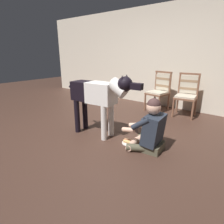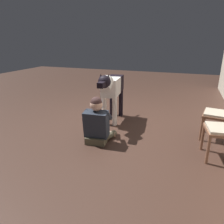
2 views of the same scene
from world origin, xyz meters
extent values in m
plane|color=#3F2920|center=(0.00, 0.00, 0.00)|extent=(15.37, 15.37, 0.00)
cylinder|color=brown|center=(0.32, 1.87, 0.21)|extent=(0.04, 0.04, 0.42)
cylinder|color=brown|center=(-0.09, 1.94, 0.21)|extent=(0.04, 0.04, 0.42)
cube|color=brown|center=(0.15, 2.11, 0.44)|extent=(0.53, 0.53, 0.04)
cube|color=#C0B39B|center=(0.15, 2.11, 0.48)|extent=(0.48, 0.48, 0.04)
cylinder|color=brown|center=(1.08, 1.93, 0.21)|extent=(0.04, 0.04, 0.42)
cylinder|color=brown|center=(0.67, 1.88, 0.21)|extent=(0.04, 0.04, 0.42)
cube|color=brown|center=(0.85, 2.11, 0.44)|extent=(0.52, 0.52, 0.04)
cube|color=#C0B39B|center=(0.85, 2.11, 0.48)|extent=(0.48, 0.48, 0.04)
cube|color=#4F4B38|center=(1.04, 0.19, 0.06)|extent=(0.27, 0.36, 0.12)
cylinder|color=#4F4B38|center=(0.90, 0.02, 0.07)|extent=(0.40, 0.30, 0.11)
cylinder|color=#E8B396|center=(0.74, 0.08, 0.06)|extent=(0.15, 0.37, 0.09)
cylinder|color=#4F4B38|center=(0.87, 0.33, 0.07)|extent=(0.41, 0.24, 0.11)
cylinder|color=#E8B396|center=(0.73, 0.25, 0.06)|extent=(0.10, 0.36, 0.09)
cube|color=#252C38|center=(1.02, 0.19, 0.34)|extent=(0.30, 0.42, 0.47)
cylinder|color=#252C38|center=(0.90, 0.00, 0.46)|extent=(0.30, 0.11, 0.24)
cylinder|color=#E8B396|center=(0.70, 0.03, 0.30)|extent=(0.27, 0.09, 0.12)
cylinder|color=#252C38|center=(0.87, 0.35, 0.46)|extent=(0.30, 0.11, 0.24)
cylinder|color=#E8B396|center=(0.68, 0.28, 0.30)|extent=(0.28, 0.13, 0.12)
sphere|color=#E8B396|center=(1.00, 0.19, 0.68)|extent=(0.21, 0.21, 0.21)
sphere|color=#442C2A|center=(1.00, 0.19, 0.71)|extent=(0.19, 0.19, 0.19)
cylinder|color=silver|center=(0.18, 0.22, 0.30)|extent=(0.10, 0.10, 0.60)
cylinder|color=silver|center=(0.20, 0.01, 0.30)|extent=(0.10, 0.10, 0.60)
cylinder|color=black|center=(-0.42, 0.17, 0.30)|extent=(0.10, 0.10, 0.60)
cylinder|color=black|center=(-0.40, -0.05, 0.30)|extent=(0.10, 0.10, 0.60)
cube|color=silver|center=(0.07, 0.10, 0.78)|extent=(0.50, 0.35, 0.35)
cube|color=black|center=(-0.30, 0.07, 0.78)|extent=(0.44, 0.33, 0.33)
cylinder|color=silver|center=(0.41, 0.13, 0.90)|extent=(0.36, 0.25, 0.33)
sphere|color=black|center=(0.52, 0.14, 0.97)|extent=(0.23, 0.23, 0.23)
cube|color=black|center=(0.72, 0.16, 0.95)|extent=(0.18, 0.12, 0.09)
cone|color=black|center=(0.50, 0.21, 1.06)|extent=(0.09, 0.09, 0.10)
cone|color=black|center=(0.52, 0.07, 1.06)|extent=(0.09, 0.09, 0.10)
cylinder|color=black|center=(-0.52, 0.05, 0.74)|extent=(0.31, 0.07, 0.20)
cylinder|color=silver|center=(0.62, 0.15, 0.01)|extent=(0.24, 0.24, 0.01)
cylinder|color=tan|center=(0.62, 0.13, 0.04)|extent=(0.18, 0.08, 0.05)
cylinder|color=tan|center=(0.62, 0.17, 0.04)|extent=(0.18, 0.08, 0.05)
cylinder|color=#A43C37|center=(0.62, 0.15, 0.04)|extent=(0.19, 0.07, 0.04)
camera|label=1|loc=(2.13, -2.18, 1.42)|focal=29.95mm
camera|label=2|loc=(3.99, 1.55, 1.69)|focal=33.50mm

